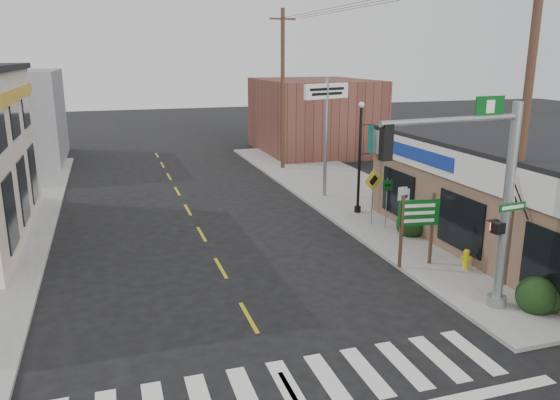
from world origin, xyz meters
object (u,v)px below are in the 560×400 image
object	(u,v)px
dance_center_sign	(326,107)
utility_pole_near	(525,122)
guide_sign	(418,220)
traffic_signal_pole	(487,187)
utility_pole_far	(283,89)
bare_tree	(532,181)
fire_hydrant	(466,258)
lamp_post	(361,149)

from	to	relation	value
dance_center_sign	utility_pole_near	bearing A→B (deg)	-104.60
guide_sign	dance_center_sign	xyz separation A→B (m)	(0.73, 10.32, 2.97)
traffic_signal_pole	utility_pole_near	world-z (taller)	utility_pole_near
utility_pole_far	bare_tree	bearing A→B (deg)	-91.96
fire_hydrant	utility_pole_far	world-z (taller)	utility_pole_far
utility_pole_near	traffic_signal_pole	bearing A→B (deg)	-147.70
bare_tree	utility_pole_far	size ratio (longest dim) A/B	0.44
guide_sign	fire_hydrant	world-z (taller)	guide_sign
fire_hydrant	bare_tree	size ratio (longest dim) A/B	0.16
bare_tree	dance_center_sign	bearing A→B (deg)	96.83
utility_pole_far	utility_pole_near	bearing A→B (deg)	-92.69
guide_sign	bare_tree	bearing A→B (deg)	-40.38
fire_hydrant	bare_tree	distance (m)	3.68
fire_hydrant	guide_sign	bearing A→B (deg)	152.95
fire_hydrant	utility_pole_far	xyz separation A→B (m)	(-0.63, 18.91, 4.79)
bare_tree	utility_pole_near	distance (m)	1.85
dance_center_sign	utility_pole_far	distance (m)	7.83
dance_center_sign	utility_pole_near	xyz separation A→B (m)	(1.27, -12.64, 0.61)
guide_sign	lamp_post	distance (m)	7.07
fire_hydrant	utility_pole_near	size ratio (longest dim) A/B	0.07
traffic_signal_pole	bare_tree	distance (m)	2.60
guide_sign	dance_center_sign	world-z (taller)	dance_center_sign
lamp_post	guide_sign	bearing A→B (deg)	-121.62
bare_tree	utility_pole_near	xyz separation A→B (m)	(-0.28, 0.29, 1.80)
utility_pole_far	lamp_post	bearing A→B (deg)	-94.83
fire_hydrant	utility_pole_far	size ratio (longest dim) A/B	0.07
traffic_signal_pole	bare_tree	world-z (taller)	traffic_signal_pole
guide_sign	bare_tree	world-z (taller)	bare_tree
utility_pole_near	guide_sign	bearing A→B (deg)	132.50
bare_tree	lamp_post	bearing A→B (deg)	97.15
bare_tree	utility_pole_far	distance (m)	20.86
traffic_signal_pole	bare_tree	xyz separation A→B (m)	(2.41, 0.95, -0.21)
lamp_post	dance_center_sign	distance (m)	3.84
guide_sign	bare_tree	size ratio (longest dim) A/B	0.59
fire_hydrant	dance_center_sign	xyz separation A→B (m)	(-0.81, 11.10, 4.29)
guide_sign	lamp_post	xyz separation A→B (m)	(1.08, 6.87, 1.32)
guide_sign	utility_pole_near	distance (m)	4.72
utility_pole_far	fire_hydrant	bearing A→B (deg)	-93.82
utility_pole_near	utility_pole_far	size ratio (longest dim) A/B	1.02
guide_sign	utility_pole_near	size ratio (longest dim) A/B	0.25
bare_tree	fire_hydrant	bearing A→B (deg)	111.87
guide_sign	bare_tree	distance (m)	3.90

